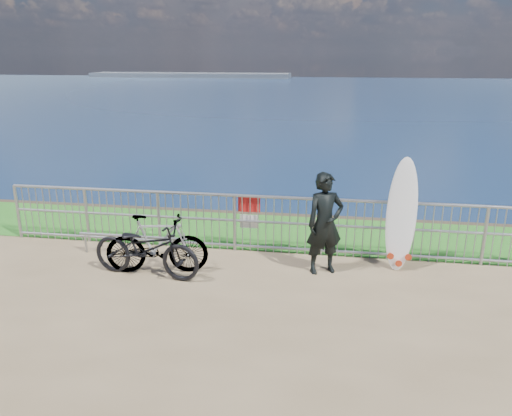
% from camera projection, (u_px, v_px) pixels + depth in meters
% --- Properties ---
extents(grass_strip, '(120.00, 120.00, 0.00)m').
position_uv_depth(grass_strip, '(268.00, 232.00, 10.59)').
color(grass_strip, '#267921').
rests_on(grass_strip, ground).
extents(seascape, '(260.00, 260.00, 5.00)m').
position_uv_depth(seascape, '(191.00, 77.00, 154.78)').
color(seascape, brown).
rests_on(seascape, ground).
extents(railing, '(10.06, 0.10, 1.13)m').
position_uv_depth(railing, '(261.00, 223.00, 9.38)').
color(railing, '#97999F').
rests_on(railing, ground).
extents(surfer, '(0.76, 0.65, 1.77)m').
position_uv_depth(surfer, '(325.00, 224.00, 8.44)').
color(surfer, black).
rests_on(surfer, ground).
extents(surfboard, '(0.60, 0.55, 1.97)m').
position_uv_depth(surfboard, '(401.00, 218.00, 8.62)').
color(surfboard, white).
rests_on(surfboard, ground).
extents(bicycle_near, '(1.99, 0.92, 1.01)m').
position_uv_depth(bicycle_near, '(146.00, 248.00, 8.38)').
color(bicycle_near, black).
rests_on(bicycle_near, ground).
extents(bicycle_far, '(1.81, 0.80, 1.05)m').
position_uv_depth(bicycle_far, '(157.00, 244.00, 8.51)').
color(bicycle_far, black).
rests_on(bicycle_far, ground).
extents(bike_rack, '(1.95, 0.05, 0.40)m').
position_uv_depth(bike_rack, '(129.00, 238.00, 9.30)').
color(bike_rack, '#97999F').
rests_on(bike_rack, ground).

